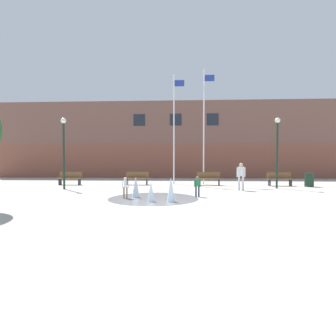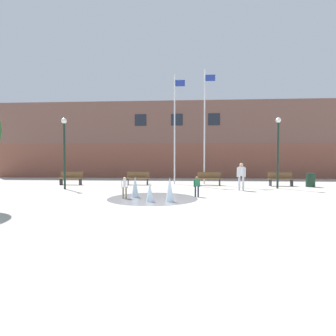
{
  "view_description": "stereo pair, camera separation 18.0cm",
  "coord_description": "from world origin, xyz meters",
  "px_view_note": "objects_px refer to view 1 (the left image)",
  "views": [
    {
      "loc": [
        0.56,
        -8.62,
        1.78
      ],
      "look_at": [
        -0.22,
        6.42,
        1.3
      ],
      "focal_mm": 28.0,
      "sensor_mm": 36.0,
      "label": 1
    },
    {
      "loc": [
        0.74,
        -8.61,
        1.78
      ],
      "look_at": [
        -0.22,
        6.42,
        1.3
      ],
      "focal_mm": 28.0,
      "sensor_mm": 36.0,
      "label": 2
    }
  ],
  "objects_px": {
    "park_bench_center": "(137,178)",
    "park_bench_far_right": "(280,179)",
    "child_in_fountain": "(197,185)",
    "park_bench_under_right_flagpole": "(209,178)",
    "adult_watching": "(241,174)",
    "flagpole_right": "(204,124)",
    "park_bench_left_of_flagpoles": "(70,178)",
    "trash_can": "(309,180)",
    "flagpole_left": "(174,126)",
    "lamp_post_left_lane": "(64,143)",
    "lamp_post_right_lane": "(277,143)",
    "child_running": "(125,186)"
  },
  "relations": [
    {
      "from": "adult_watching",
      "to": "trash_can",
      "type": "relative_size",
      "value": 1.77
    },
    {
      "from": "child_in_fountain",
      "to": "trash_can",
      "type": "relative_size",
      "value": 1.1
    },
    {
      "from": "park_bench_far_right",
      "to": "adult_watching",
      "type": "height_order",
      "value": "adult_watching"
    },
    {
      "from": "park_bench_far_right",
      "to": "flagpole_left",
      "type": "bearing_deg",
      "value": 171.75
    },
    {
      "from": "flagpole_right",
      "to": "child_in_fountain",
      "type": "bearing_deg",
      "value": -97.53
    },
    {
      "from": "park_bench_under_right_flagpole",
      "to": "park_bench_far_right",
      "type": "xyz_separation_m",
      "value": [
        4.77,
        -0.15,
        0.0
      ]
    },
    {
      "from": "flagpole_right",
      "to": "lamp_post_left_lane",
      "type": "distance_m",
      "value": 9.61
    },
    {
      "from": "park_bench_far_right",
      "to": "flagpole_right",
      "type": "xyz_separation_m",
      "value": [
        -5.02,
        1.04,
        3.91
      ]
    },
    {
      "from": "adult_watching",
      "to": "flagpole_left",
      "type": "bearing_deg",
      "value": -86.4
    },
    {
      "from": "child_in_fountain",
      "to": "flagpole_left",
      "type": "bearing_deg",
      "value": 90.95
    },
    {
      "from": "park_bench_under_right_flagpole",
      "to": "adult_watching",
      "type": "relative_size",
      "value": 1.01
    },
    {
      "from": "park_bench_under_right_flagpole",
      "to": "lamp_post_left_lane",
      "type": "distance_m",
      "value": 9.66
    },
    {
      "from": "child_running",
      "to": "child_in_fountain",
      "type": "xyz_separation_m",
      "value": [
        3.33,
        0.72,
        0.0
      ]
    },
    {
      "from": "park_bench_under_right_flagpole",
      "to": "flagpole_left",
      "type": "relative_size",
      "value": 0.2
    },
    {
      "from": "park_bench_left_of_flagpoles",
      "to": "child_running",
      "type": "bearing_deg",
      "value": -49.73
    },
    {
      "from": "park_bench_far_right",
      "to": "flagpole_right",
      "type": "relative_size",
      "value": 0.19
    },
    {
      "from": "park_bench_left_of_flagpoles",
      "to": "flagpole_left",
      "type": "height_order",
      "value": "flagpole_left"
    },
    {
      "from": "child_running",
      "to": "child_in_fountain",
      "type": "relative_size",
      "value": 1.0
    },
    {
      "from": "park_bench_left_of_flagpoles",
      "to": "trash_can",
      "type": "relative_size",
      "value": 1.78
    },
    {
      "from": "park_bench_under_right_flagpole",
      "to": "lamp_post_left_lane",
      "type": "bearing_deg",
      "value": -162.14
    },
    {
      "from": "lamp_post_right_lane",
      "to": "adult_watching",
      "type": "bearing_deg",
      "value": -154.22
    },
    {
      "from": "park_bench_center",
      "to": "adult_watching",
      "type": "relative_size",
      "value": 1.01
    },
    {
      "from": "adult_watching",
      "to": "park_bench_left_of_flagpoles",
      "type": "bearing_deg",
      "value": -56.24
    },
    {
      "from": "park_bench_center",
      "to": "park_bench_far_right",
      "type": "distance_m",
      "value": 9.79
    },
    {
      "from": "lamp_post_right_lane",
      "to": "trash_can",
      "type": "relative_size",
      "value": 4.84
    },
    {
      "from": "park_bench_center",
      "to": "child_in_fountain",
      "type": "bearing_deg",
      "value": -56.07
    },
    {
      "from": "adult_watching",
      "to": "child_running",
      "type": "bearing_deg",
      "value": -12.37
    },
    {
      "from": "child_in_fountain",
      "to": "flagpole_right",
      "type": "bearing_deg",
      "value": 72.29
    },
    {
      "from": "park_bench_left_of_flagpoles",
      "to": "park_bench_far_right",
      "type": "bearing_deg",
      "value": 0.0
    },
    {
      "from": "park_bench_center",
      "to": "flagpole_left",
      "type": "xyz_separation_m",
      "value": [
        2.6,
        0.79,
        3.73
      ]
    },
    {
      "from": "child_in_fountain",
      "to": "park_bench_under_right_flagpole",
      "type": "bearing_deg",
      "value": 68.69
    },
    {
      "from": "flagpole_left",
      "to": "trash_can",
      "type": "bearing_deg",
      "value": -9.53
    },
    {
      "from": "park_bench_far_right",
      "to": "child_in_fountain",
      "type": "distance_m",
      "value": 8.09
    },
    {
      "from": "park_bench_under_right_flagpole",
      "to": "child_in_fountain",
      "type": "distance_m",
      "value": 5.8
    },
    {
      "from": "park_bench_center",
      "to": "park_bench_far_right",
      "type": "bearing_deg",
      "value": -1.49
    },
    {
      "from": "park_bench_center",
      "to": "adult_watching",
      "type": "bearing_deg",
      "value": -24.9
    },
    {
      "from": "flagpole_left",
      "to": "park_bench_far_right",
      "type": "bearing_deg",
      "value": -8.25
    },
    {
      "from": "child_in_fountain",
      "to": "flagpole_left",
      "type": "height_order",
      "value": "flagpole_left"
    },
    {
      "from": "park_bench_far_right",
      "to": "lamp_post_right_lane",
      "type": "relative_size",
      "value": 0.37
    },
    {
      "from": "flagpole_right",
      "to": "lamp_post_left_lane",
      "type": "bearing_deg",
      "value": -156.55
    },
    {
      "from": "park_bench_left_of_flagpoles",
      "to": "trash_can",
      "type": "distance_m",
      "value": 16.27
    },
    {
      "from": "adult_watching",
      "to": "trash_can",
      "type": "bearing_deg",
      "value": 162.9
    },
    {
      "from": "park_bench_under_right_flagpole",
      "to": "flagpole_right",
      "type": "xyz_separation_m",
      "value": [
        -0.25,
        0.89,
        3.91
      ]
    },
    {
      "from": "flagpole_left",
      "to": "trash_can",
      "type": "distance_m",
      "value": 9.8
    },
    {
      "from": "adult_watching",
      "to": "flagpole_right",
      "type": "distance_m",
      "value": 5.47
    },
    {
      "from": "child_in_fountain",
      "to": "lamp_post_right_lane",
      "type": "distance_m",
      "value": 6.83
    },
    {
      "from": "park_bench_center",
      "to": "child_running",
      "type": "height_order",
      "value": "child_running"
    },
    {
      "from": "park_bench_left_of_flagpoles",
      "to": "park_bench_center",
      "type": "relative_size",
      "value": 1.0
    },
    {
      "from": "trash_can",
      "to": "flagpole_right",
      "type": "bearing_deg",
      "value": 167.5
    },
    {
      "from": "park_bench_far_right",
      "to": "child_running",
      "type": "xyz_separation_m",
      "value": [
        -9.22,
        -6.26,
        0.1
      ]
    }
  ]
}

